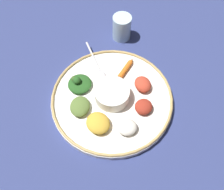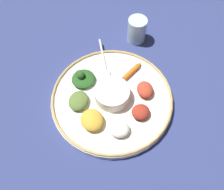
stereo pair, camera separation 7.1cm
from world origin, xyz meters
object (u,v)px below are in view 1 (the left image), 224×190
greens_pile (79,83)px  carrot_near_spoon (126,68)px  spoon (98,66)px  drinking_glass (122,29)px  center_bowl (112,94)px

greens_pile → carrot_near_spoon: (0.09, -0.12, -0.01)m
spoon → drinking_glass: (0.16, -0.04, 0.01)m
greens_pile → drinking_glass: bearing=-18.0°
center_bowl → drinking_glass: bearing=5.5°
center_bowl → greens_pile: bearing=79.8°
carrot_near_spoon → spoon: bearing=95.8°
greens_pile → spoon: bearing=-23.5°
carrot_near_spoon → drinking_glass: drinking_glass is taller
greens_pile → drinking_glass: (0.24, -0.08, 0.00)m
center_bowl → drinking_glass: (0.26, 0.02, -0.01)m
spoon → carrot_near_spoon: carrot_near_spoon is taller
center_bowl → carrot_near_spoon: center_bowl is taller
drinking_glass → carrot_near_spoon: bearing=-163.3°
greens_pile → drinking_glass: size_ratio=1.16×
greens_pile → carrot_near_spoon: 0.15m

